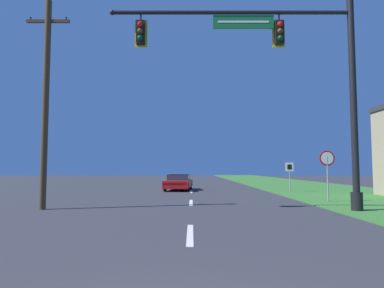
{
  "coord_description": "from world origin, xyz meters",
  "views": [
    {
      "loc": [
        0.05,
        -2.69,
        1.64
      ],
      "look_at": [
        0.0,
        31.52,
        4.13
      ],
      "focal_mm": 32.0,
      "sensor_mm": 36.0,
      "label": 1
    }
  ],
  "objects": [
    {
      "name": "stop_sign",
      "position": [
        6.75,
        14.26,
        1.86
      ],
      "size": [
        0.76,
        0.07,
        2.5
      ],
      "color": "gray",
      "rests_on": "grass_verge_right"
    },
    {
      "name": "signal_mast",
      "position": [
        4.09,
        10.59,
        5.38
      ],
      "size": [
        9.88,
        0.47,
        8.74
      ],
      "color": "black",
      "rests_on": "grass_verge_right"
    },
    {
      "name": "utility_pole_near",
      "position": [
        -6.02,
        11.28,
        4.52
      ],
      "size": [
        1.8,
        0.26,
        8.74
      ],
      "color": "#4C3823",
      "rests_on": "ground"
    },
    {
      "name": "car_ahead",
      "position": [
        -0.98,
        23.81,
        0.61
      ],
      "size": [
        2.17,
        4.79,
        1.19
      ],
      "color": "black",
      "rests_on": "ground"
    },
    {
      "name": "route_sign_post",
      "position": [
        6.83,
        21.1,
        1.53
      ],
      "size": [
        0.55,
        0.06,
        2.03
      ],
      "color": "gray",
      "rests_on": "grass_verge_right"
    },
    {
      "name": "grass_verge_right",
      "position": [
        10.5,
        30.0,
        0.02
      ],
      "size": [
        10.0,
        110.0,
        0.04
      ],
      "color": "#38752D",
      "rests_on": "ground"
    },
    {
      "name": "road_center_line",
      "position": [
        0.0,
        22.0,
        0.01
      ],
      "size": [
        0.16,
        34.8,
        0.01
      ],
      "color": "silver",
      "rests_on": "ground"
    }
  ]
}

